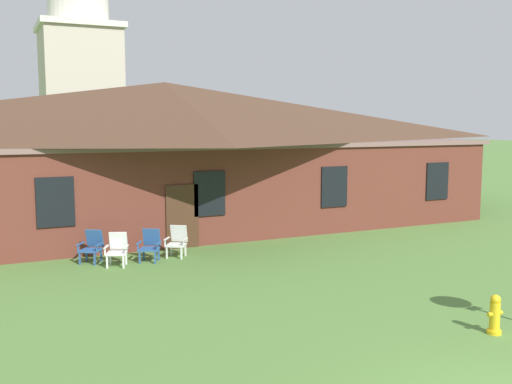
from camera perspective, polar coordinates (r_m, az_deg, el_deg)
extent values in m
cube|color=brown|center=(24.24, -8.71, 0.79)|extent=(24.45, 10.00, 3.20)
cube|color=#795B55|center=(24.12, -8.79, 4.77)|extent=(24.94, 10.20, 0.16)
pyramid|color=#4C3323|center=(24.11, -8.84, 7.76)|extent=(25.43, 10.40, 2.36)
cube|color=black|center=(18.37, -19.01, -0.93)|extent=(1.10, 0.06, 1.50)
cube|color=black|center=(19.47, -4.56, -0.15)|extent=(1.10, 0.06, 1.50)
cube|color=black|center=(21.65, 7.65, 0.52)|extent=(1.10, 0.06, 1.50)
cube|color=black|center=(24.62, 17.29, 1.03)|extent=(1.10, 0.06, 1.50)
cube|color=#422819|center=(19.27, -7.22, -2.39)|extent=(1.10, 0.06, 2.10)
cube|color=#BCB29E|center=(40.32, -16.65, 7.83)|extent=(4.80, 4.80, 10.01)
cube|color=silver|center=(40.76, -16.91, 15.12)|extent=(5.18, 5.18, 0.36)
cylinder|color=silver|center=(40.97, -16.98, 16.89)|extent=(3.80, 3.80, 2.20)
cube|color=#2D5693|center=(17.62, -15.49, -6.35)|extent=(0.07, 0.07, 0.36)
cube|color=#2D5693|center=(17.82, -16.84, -6.25)|extent=(0.07, 0.07, 0.36)
cube|color=#2D5693|center=(18.01, -14.90, -6.04)|extent=(0.07, 0.07, 0.36)
cube|color=#2D5693|center=(18.20, -16.22, -5.95)|extent=(0.07, 0.07, 0.36)
cube|color=#2D5693|center=(17.87, -15.88, -5.51)|extent=(0.74, 0.73, 0.05)
cube|color=#2D5693|center=(18.08, -15.49, -4.38)|extent=(0.53, 0.45, 0.54)
cube|color=#2D5693|center=(17.69, -15.08, -4.96)|extent=(0.31, 0.42, 0.03)
cube|color=#2D5693|center=(17.57, -15.28, -5.41)|extent=(0.06, 0.06, 0.22)
cube|color=#2D5693|center=(17.93, -16.77, -4.85)|extent=(0.31, 0.42, 0.03)
cube|color=#2D5693|center=(17.81, -16.99, -5.30)|extent=(0.06, 0.06, 0.22)
cube|color=white|center=(17.08, -12.82, -6.69)|extent=(0.07, 0.07, 0.36)
cube|color=white|center=(17.17, -14.34, -6.66)|extent=(0.07, 0.07, 0.36)
cube|color=white|center=(17.50, -12.56, -6.35)|extent=(0.07, 0.07, 0.36)
cube|color=white|center=(17.59, -14.05, -6.33)|extent=(0.07, 0.07, 0.36)
cube|color=white|center=(17.29, -13.46, -5.84)|extent=(0.70, 0.69, 0.05)
cube|color=white|center=(17.52, -13.30, -4.67)|extent=(0.55, 0.37, 0.54)
cube|color=white|center=(17.17, -12.54, -5.24)|extent=(0.23, 0.46, 0.03)
cube|color=white|center=(17.04, -12.62, -5.71)|extent=(0.05, 0.05, 0.22)
cube|color=white|center=(17.28, -14.44, -5.21)|extent=(0.23, 0.46, 0.03)
cube|color=white|center=(17.15, -14.54, -5.69)|extent=(0.05, 0.05, 0.22)
cube|color=#2D5693|center=(17.42, -9.83, -6.35)|extent=(0.07, 0.07, 0.36)
cube|color=#2D5693|center=(17.54, -11.30, -6.29)|extent=(0.07, 0.07, 0.36)
cube|color=#2D5693|center=(17.84, -9.49, -6.03)|extent=(0.07, 0.07, 0.36)
cube|color=#2D5693|center=(17.95, -10.92, -5.98)|extent=(0.07, 0.07, 0.36)
cube|color=#2D5693|center=(17.64, -10.40, -5.51)|extent=(0.72, 0.72, 0.05)
cube|color=#2D5693|center=(17.87, -10.17, -4.36)|extent=(0.54, 0.42, 0.54)
cube|color=#2D5693|center=(17.51, -9.51, -4.93)|extent=(0.28, 0.44, 0.03)
cube|color=#2D5693|center=(17.38, -9.63, -5.40)|extent=(0.05, 0.05, 0.22)
cube|color=#2D5693|center=(17.66, -11.34, -4.88)|extent=(0.28, 0.44, 0.03)
cube|color=#2D5693|center=(17.53, -11.47, -5.33)|extent=(0.05, 0.05, 0.22)
cube|color=silver|center=(17.86, -7.29, -5.97)|extent=(0.07, 0.07, 0.36)
cube|color=silver|center=(18.00, -8.71, -5.90)|extent=(0.07, 0.07, 0.36)
cube|color=silver|center=(18.28, -6.91, -5.67)|extent=(0.07, 0.07, 0.36)
cube|color=silver|center=(18.41, -8.29, -5.60)|extent=(0.07, 0.07, 0.36)
cube|color=silver|center=(18.09, -7.81, -5.15)|extent=(0.74, 0.73, 0.05)
cube|color=silver|center=(18.32, -7.54, -4.04)|extent=(0.53, 0.44, 0.54)
cube|color=silver|center=(17.95, -6.95, -4.60)|extent=(0.31, 0.42, 0.03)
cube|color=silver|center=(17.82, -7.09, -5.04)|extent=(0.06, 0.06, 0.22)
cube|color=silver|center=(18.12, -8.72, -4.52)|extent=(0.31, 0.42, 0.03)
cube|color=silver|center=(17.99, -8.87, -4.96)|extent=(0.06, 0.06, 0.22)
cylinder|color=gold|center=(12.66, 22.23, -12.52)|extent=(0.28, 0.28, 0.08)
cylinder|color=gold|center=(12.56, 22.29, -11.17)|extent=(0.20, 0.20, 0.55)
sphere|color=gold|center=(12.46, 22.36, -9.70)|extent=(0.20, 0.20, 0.20)
cylinder|color=gold|center=(12.45, 21.89, -11.04)|extent=(0.10, 0.08, 0.08)
cylinder|color=gold|center=(12.64, 22.71, -10.82)|extent=(0.10, 0.08, 0.08)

